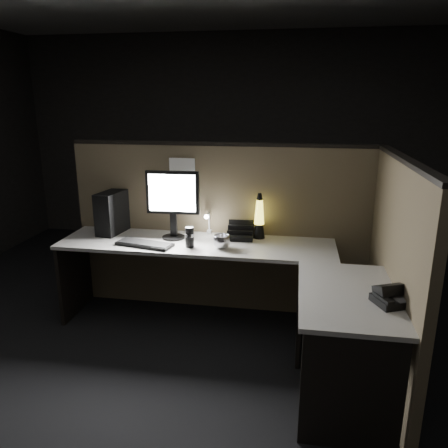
% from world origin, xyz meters
% --- Properties ---
extents(floor, '(6.00, 6.00, 0.00)m').
position_xyz_m(floor, '(0.00, 0.00, 0.00)').
color(floor, black).
rests_on(floor, ground).
extents(room_shell, '(6.00, 6.00, 6.00)m').
position_xyz_m(room_shell, '(0.00, 0.00, 1.62)').
color(room_shell, silver).
rests_on(room_shell, ground).
extents(partition_back, '(2.66, 0.06, 1.50)m').
position_xyz_m(partition_back, '(0.00, 0.93, 0.75)').
color(partition_back, brown).
rests_on(partition_back, ground).
extents(partition_right, '(0.06, 1.66, 1.50)m').
position_xyz_m(partition_right, '(1.33, 0.10, 0.75)').
color(partition_right, brown).
rests_on(partition_right, ground).
extents(desk, '(2.60, 1.60, 0.73)m').
position_xyz_m(desk, '(0.18, 0.25, 0.58)').
color(desk, '#B2AFA8').
rests_on(desk, ground).
extents(pc_tower, '(0.21, 0.37, 0.37)m').
position_xyz_m(pc_tower, '(-0.95, 0.76, 0.92)').
color(pc_tower, black).
rests_on(pc_tower, desk).
extents(monitor, '(0.45, 0.19, 0.58)m').
position_xyz_m(monitor, '(-0.37, 0.69, 1.08)').
color(monitor, black).
rests_on(monitor, desk).
extents(keyboard, '(0.49, 0.25, 0.02)m').
position_xyz_m(keyboard, '(-0.55, 0.45, 0.74)').
color(keyboard, black).
rests_on(keyboard, desk).
extents(mouse, '(0.09, 0.07, 0.03)m').
position_xyz_m(mouse, '(-0.61, 0.42, 0.75)').
color(mouse, black).
rests_on(mouse, desk).
extents(clip_lamp, '(0.04, 0.16, 0.20)m').
position_xyz_m(clip_lamp, '(-0.10, 0.83, 0.85)').
color(clip_lamp, silver).
rests_on(clip_lamp, desk).
extents(organizer, '(0.23, 0.21, 0.17)m').
position_xyz_m(organizer, '(0.20, 0.77, 0.77)').
color(organizer, black).
rests_on(organizer, desk).
extents(lava_lamp, '(0.11, 0.11, 0.39)m').
position_xyz_m(lava_lamp, '(0.35, 0.81, 0.89)').
color(lava_lamp, black).
rests_on(lava_lamp, desk).
extents(travel_mug, '(0.07, 0.07, 0.17)m').
position_xyz_m(travel_mug, '(-0.18, 0.48, 0.81)').
color(travel_mug, black).
rests_on(travel_mug, desk).
extents(steel_mug, '(0.15, 0.15, 0.11)m').
position_xyz_m(steel_mug, '(0.09, 0.49, 0.78)').
color(steel_mug, '#BABBC2').
rests_on(steel_mug, desk).
extents(figurine, '(0.05, 0.05, 0.05)m').
position_xyz_m(figurine, '(0.27, 0.82, 0.77)').
color(figurine, orange).
rests_on(figurine, desk).
extents(pinned_paper, '(0.23, 0.00, 0.33)m').
position_xyz_m(pinned_paper, '(-0.33, 0.90, 1.23)').
color(pinned_paper, white).
rests_on(pinned_paper, partition_back).
extents(desk_phone, '(0.26, 0.25, 0.12)m').
position_xyz_m(desk_phone, '(1.24, -0.31, 0.78)').
color(desk_phone, black).
rests_on(desk_phone, desk).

